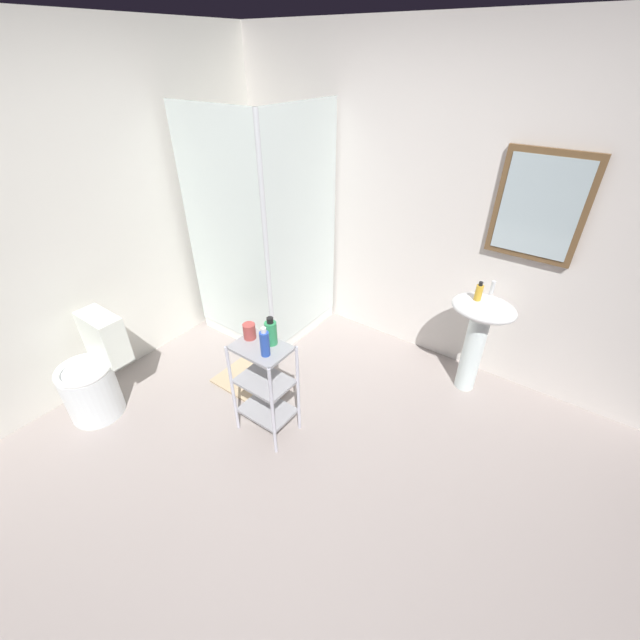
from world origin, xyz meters
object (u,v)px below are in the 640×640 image
Objects in this scene: body_wash_bottle_green at (271,332)px; bath_mat at (253,382)px; pedestal_sink at (479,327)px; shampoo_bottle_blue at (265,343)px; shower_stall at (268,286)px; toilet at (94,377)px; hand_soap_bottle at (479,292)px; storage_cart at (265,383)px; rinse_cup at (249,331)px.

bath_mat is at bearing 155.19° from body_wash_bottle_green.
body_wash_bottle_green is (-0.96, -1.20, 0.25)m from pedestal_sink.
pedestal_sink is 1.62m from shampoo_bottle_blue.
shower_stall is at bearing 120.70° from bath_mat.
toilet is 1.27× the size of bath_mat.
bath_mat is at bearing -59.30° from shower_stall.
hand_soap_bottle is at bearing 35.30° from bath_mat.
toilet is at bearing -151.13° from body_wash_bottle_green.
toilet is at bearing -100.98° from shower_stall.
hand_soap_bottle is at bearing 56.27° from shampoo_bottle_blue.
storage_cart is (1.15, 0.58, 0.12)m from toilet.
shower_stall is at bearing 127.21° from rinse_cup.
storage_cart is 3.72× the size of shampoo_bottle_blue.
shower_stall is 2.63× the size of toilet.
shower_stall reaches higher than pedestal_sink.
storage_cart reaches higher than bath_mat.
storage_cart is 0.40m from body_wash_bottle_green.
hand_soap_bottle is (2.09, 1.83, 0.56)m from toilet.
bath_mat is at bearing -144.70° from hand_soap_bottle.
hand_soap_bottle reaches higher than pedestal_sink.
shower_stall is 1.29m from storage_cart.
rinse_cup reaches higher than pedestal_sink.
hand_soap_bottle is 0.71× the size of shampoo_bottle_blue.
toilet is 5.39× the size of hand_soap_bottle.
body_wash_bottle_green is at bearing -127.58° from hand_soap_bottle.
shower_stall is at bearing 132.07° from shampoo_bottle_blue.
hand_soap_bottle is at bearing -155.12° from pedestal_sink.
pedestal_sink is at bearing 55.16° from shampoo_bottle_blue.
shower_stall reaches higher than toilet.
body_wash_bottle_green is (0.88, -0.91, 0.36)m from shower_stall.
hand_soap_bottle is 0.23× the size of bath_mat.
hand_soap_bottle is at bearing 53.06° from storage_cart.
shampoo_bottle_blue is (-0.91, -1.31, 0.25)m from pedestal_sink.
storage_cart is 0.40m from shampoo_bottle_blue.
storage_cart is 1.23× the size of bath_mat.
shampoo_bottle_blue reaches higher than toilet.
toilet reaches higher than storage_cart.
shower_stall reaches higher than hand_soap_bottle.
bath_mat is (-0.31, 0.25, -0.78)m from rinse_cup.
rinse_cup reaches higher than toilet.
pedestal_sink reaches higher than storage_cart.
shampoo_bottle_blue is 1.02m from bath_mat.
storage_cart is at bearing -13.57° from rinse_cup.
body_wash_bottle_green is 0.32× the size of bath_mat.
body_wash_bottle_green is 0.12m from shampoo_bottle_blue.
pedestal_sink is 0.30m from hand_soap_bottle.
bath_mat is (-1.37, -0.97, -0.86)m from hand_soap_bottle.
rinse_cup is (-0.12, 0.03, 0.36)m from storage_cart.
hand_soap_bottle reaches higher than rinse_cup.
body_wash_bottle_green is 1.85× the size of rinse_cup.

